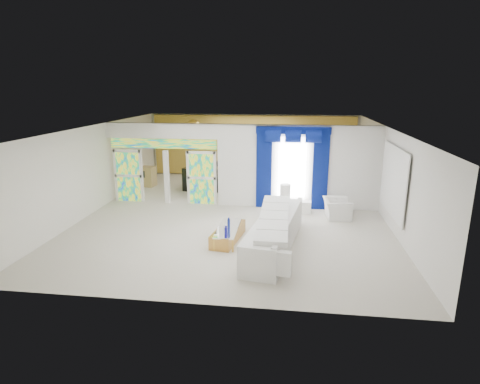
# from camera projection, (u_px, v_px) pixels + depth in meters

# --- Properties ---
(floor) EXTENTS (12.00, 12.00, 0.00)m
(floor) POSITION_uv_depth(u_px,v_px,m) (236.00, 213.00, 13.81)
(floor) COLOR #B7AF9E
(floor) RESTS_ON ground
(dividing_wall) EXTENTS (5.70, 0.18, 3.00)m
(dividing_wall) POSITION_uv_depth(u_px,v_px,m) (299.00, 167.00, 14.11)
(dividing_wall) COLOR white
(dividing_wall) RESTS_ON ground
(dividing_header) EXTENTS (4.30, 0.18, 0.55)m
(dividing_header) POSITION_uv_depth(u_px,v_px,m) (162.00, 131.00, 14.41)
(dividing_header) COLOR white
(dividing_header) RESTS_ON dividing_wall
(stained_panel_left) EXTENTS (0.95, 0.04, 2.00)m
(stained_panel_left) POSITION_uv_depth(u_px,v_px,m) (129.00, 176.00, 15.03)
(stained_panel_left) COLOR #994C3F
(stained_panel_left) RESTS_ON ground
(stained_panel_right) EXTENTS (0.95, 0.04, 2.00)m
(stained_panel_right) POSITION_uv_depth(u_px,v_px,m) (202.00, 178.00, 14.68)
(stained_panel_right) COLOR #994C3F
(stained_panel_right) RESTS_ON ground
(stained_transom) EXTENTS (4.00, 0.05, 0.35)m
(stained_transom) POSITION_uv_depth(u_px,v_px,m) (163.00, 144.00, 14.53)
(stained_transom) COLOR #994C3F
(stained_transom) RESTS_ON dividing_header
(window_pane) EXTENTS (1.00, 0.02, 2.30)m
(window_pane) POSITION_uv_depth(u_px,v_px,m) (292.00, 169.00, 14.05)
(window_pane) COLOR white
(window_pane) RESTS_ON dividing_wall
(blue_drape_left) EXTENTS (0.55, 0.10, 2.80)m
(blue_drape_left) POSITION_uv_depth(u_px,v_px,m) (264.00, 170.00, 14.16)
(blue_drape_left) COLOR #03154A
(blue_drape_left) RESTS_ON ground
(blue_drape_right) EXTENTS (0.55, 0.10, 2.80)m
(blue_drape_right) POSITION_uv_depth(u_px,v_px,m) (320.00, 171.00, 13.92)
(blue_drape_right) COLOR #03154A
(blue_drape_right) RESTS_ON ground
(blue_pelmet) EXTENTS (2.60, 0.12, 0.25)m
(blue_pelmet) POSITION_uv_depth(u_px,v_px,m) (293.00, 130.00, 13.67)
(blue_pelmet) COLOR #03154A
(blue_pelmet) RESTS_ON dividing_wall
(wall_mirror) EXTENTS (0.04, 2.70, 1.90)m
(wall_mirror) POSITION_uv_depth(u_px,v_px,m) (394.00, 181.00, 11.83)
(wall_mirror) COLOR white
(wall_mirror) RESTS_ON ground
(gold_curtains) EXTENTS (9.70, 0.12, 2.90)m
(gold_curtains) POSITION_uv_depth(u_px,v_px,m) (253.00, 146.00, 19.06)
(gold_curtains) COLOR #AC8729
(gold_curtains) RESTS_ON ground
(white_sofa) EXTENTS (1.56, 4.35, 0.81)m
(white_sofa) POSITION_uv_depth(u_px,v_px,m) (275.00, 233.00, 10.82)
(white_sofa) COLOR silver
(white_sofa) RESTS_ON ground
(coffee_table) EXTENTS (0.83, 1.78, 0.38)m
(coffee_table) POSITION_uv_depth(u_px,v_px,m) (228.00, 234.00, 11.33)
(coffee_table) COLOR #B78239
(coffee_table) RESTS_ON ground
(console_table) EXTENTS (1.24, 0.44, 0.41)m
(console_table) POSITION_uv_depth(u_px,v_px,m) (293.00, 206.00, 13.91)
(console_table) COLOR white
(console_table) RESTS_ON ground
(table_lamp) EXTENTS (0.36, 0.36, 0.58)m
(table_lamp) POSITION_uv_depth(u_px,v_px,m) (285.00, 192.00, 13.82)
(table_lamp) COLOR silver
(table_lamp) RESTS_ON console_table
(armchair) EXTENTS (0.94, 1.05, 0.64)m
(armchair) POSITION_uv_depth(u_px,v_px,m) (337.00, 208.00, 13.27)
(armchair) COLOR silver
(armchair) RESTS_ON ground
(grand_piano) EXTENTS (1.91, 2.24, 0.98)m
(grand_piano) POSITION_uv_depth(u_px,v_px,m) (208.00, 177.00, 17.17)
(grand_piano) COLOR black
(grand_piano) RESTS_ON ground
(piano_bench) EXTENTS (0.97, 0.57, 0.30)m
(piano_bench) POSITION_uv_depth(u_px,v_px,m) (200.00, 194.00, 15.73)
(piano_bench) COLOR black
(piano_bench) RESTS_ON ground
(tv_console) EXTENTS (0.67, 0.63, 0.87)m
(tv_console) POSITION_uv_depth(u_px,v_px,m) (148.00, 176.00, 17.45)
(tv_console) COLOR tan
(tv_console) RESTS_ON ground
(chandelier) EXTENTS (0.60, 0.60, 0.60)m
(chandelier) POSITION_uv_depth(u_px,v_px,m) (193.00, 127.00, 16.66)
(chandelier) COLOR gold
(chandelier) RESTS_ON ceiling
(decanters) EXTENTS (0.17, 0.59, 0.28)m
(decanters) POSITION_uv_depth(u_px,v_px,m) (227.00, 228.00, 10.97)
(decanters) COLOR #16148F
(decanters) RESTS_ON coffee_table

